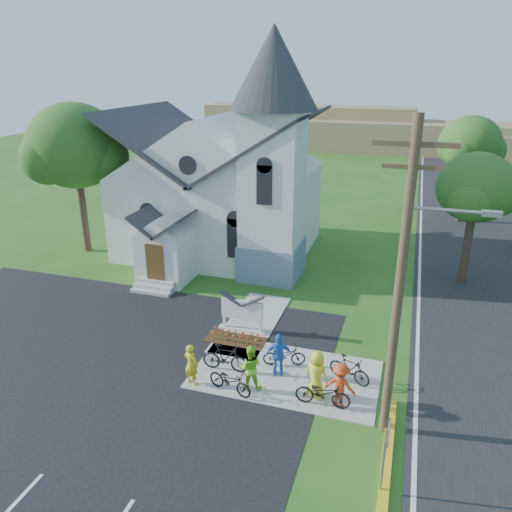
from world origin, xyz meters
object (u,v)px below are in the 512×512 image
(bike_1, at_px, (225,358))
(bike_4, at_px, (323,393))
(stop_sign, at_px, (387,442))
(cyclist_3, at_px, (340,385))
(bike_0, at_px, (230,381))
(bike_2, at_px, (284,355))
(cyclist_0, at_px, (191,364))
(bike_3, at_px, (349,369))
(church_sign, at_px, (242,310))
(utility_pole, at_px, (403,278))
(cyclist_2, at_px, (279,355))
(cyclist_4, at_px, (316,375))
(cyclist_1, at_px, (250,367))

(bike_1, distance_m, bike_4, 4.09)
(stop_sign, relative_size, cyclist_3, 1.49)
(bike_0, distance_m, bike_2, 2.69)
(bike_0, relative_size, bike_1, 0.98)
(cyclist_3, bearing_deg, cyclist_0, 11.58)
(bike_2, relative_size, bike_3, 0.98)
(church_sign, bearing_deg, utility_pole, -35.60)
(church_sign, distance_m, bike_1, 3.23)
(cyclist_2, xyz_separation_m, bike_3, (2.62, 0.40, -0.36))
(cyclist_0, distance_m, cyclist_4, 4.58)
(utility_pole, height_order, cyclist_0, utility_pole)
(church_sign, xyz_separation_m, cyclist_2, (2.44, -2.82, -0.11))
(cyclist_2, relative_size, cyclist_4, 0.95)
(cyclist_3, relative_size, cyclist_4, 0.91)
(bike_1, bearing_deg, cyclist_3, -102.25)
(stop_sign, distance_m, cyclist_3, 3.92)
(church_sign, distance_m, utility_pole, 9.18)
(cyclist_0, distance_m, cyclist_3, 5.42)
(church_sign, relative_size, cyclist_2, 1.27)
(cyclist_3, bearing_deg, bike_4, 24.32)
(bike_0, distance_m, cyclist_4, 3.10)
(stop_sign, distance_m, cyclist_0, 7.80)
(cyclist_4, bearing_deg, utility_pole, 178.60)
(church_sign, xyz_separation_m, cyclist_3, (4.93, -3.99, -0.14))
(bike_1, height_order, bike_4, bike_1)
(bike_2, bearing_deg, cyclist_1, 139.18)
(utility_pole, relative_size, cyclist_3, 6.00)
(church_sign, bearing_deg, bike_1, -82.75)
(cyclist_1, xyz_separation_m, bike_3, (3.39, 1.53, -0.36))
(utility_pole, xyz_separation_m, bike_1, (-6.16, 1.53, -4.80))
(cyclist_0, relative_size, bike_4, 0.85)
(cyclist_0, bearing_deg, stop_sign, 171.13)
(cyclist_4, bearing_deg, cyclist_3, -176.52)
(bike_4, bearing_deg, bike_1, 74.34)
(bike_1, bearing_deg, bike_4, -105.90)
(stop_sign, height_order, bike_3, stop_sign)
(cyclist_0, xyz_separation_m, bike_0, (1.54, -0.06, -0.35))
(cyclist_2, height_order, bike_2, cyclist_2)
(cyclist_1, bearing_deg, cyclist_4, 173.87)
(bike_0, bearing_deg, cyclist_0, 103.30)
(cyclist_0, bearing_deg, bike_0, -167.91)
(cyclist_2, height_order, cyclist_4, cyclist_4)
(utility_pole, bearing_deg, cyclist_1, 171.24)
(bike_4, bearing_deg, stop_sign, -147.06)
(bike_3, xyz_separation_m, bike_4, (-0.68, -1.73, -0.01))
(cyclist_3, bearing_deg, bike_2, -29.36)
(cyclist_0, xyz_separation_m, bike_2, (2.96, 2.22, -0.38))
(bike_0, xyz_separation_m, cyclist_1, (0.62, 0.45, 0.40))
(cyclist_1, bearing_deg, cyclist_0, -1.01)
(cyclist_4, bearing_deg, stop_sign, 144.86)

